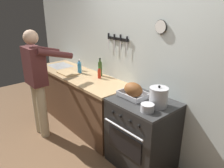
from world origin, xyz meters
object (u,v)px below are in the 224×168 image
Objects in this scene: stock_pot at (158,97)px; bottle_hot_sauce at (99,74)px; bottle_soy_sauce at (79,66)px; bottle_dish_soap at (79,67)px; person_cook at (37,78)px; cutting_board at (68,73)px; saucepan at (147,108)px; stove at (142,134)px; bottle_olive_oil at (100,68)px; roasting_pan at (133,91)px.

bottle_hot_sauce is (-1.22, 0.11, -0.04)m from stock_pot.
bottle_dish_soap reaches higher than bottle_soy_sauce.
person_cook reaches higher than bottle_soy_sauce.
bottle_hot_sauce is at bearing -0.32° from bottle_soy_sauce.
cutting_board is 0.22m from bottle_dish_soap.
saucepan is at bearing -74.78° from person_cook.
bottle_dish_soap is (-1.66, 0.21, 0.05)m from saucepan.
cutting_board is at bearing -175.43° from stove.
bottle_olive_oil is at bearing 26.68° from bottle_dish_soap.
person_cook is 1.51m from roasting_pan.
stock_pot is 1.09× the size of bottle_dish_soap.
cutting_board is (-1.40, -0.12, -0.08)m from roasting_pan.
bottle_soy_sauce is at bearing 99.98° from cutting_board.
stock_pot is 1.37× the size of bottle_soy_sauce.
saucepan is 0.81× the size of bottle_soy_sauce.
bottle_hot_sauce is (0.43, 0.08, -0.02)m from bottle_dish_soap.
person_cook reaches higher than stock_pot.
stove is at bearing -7.11° from bottle_hot_sauce.
stove is 1.74m from person_cook.
stock_pot is 0.70× the size of cutting_board.
saucepan reaches higher than stove.
bottle_soy_sauce is (-1.61, 0.13, 0.52)m from stove.
person_cook is 0.71m from bottle_dish_soap.
bottle_olive_oil is at bearing 136.40° from bottle_hot_sauce.
roasting_pan is 1.45m from bottle_soy_sauce.
saucepan is at bearing -41.06° from stove.
bottle_olive_oil is at bearing 169.07° from stove.
cutting_board is 2.01× the size of bottle_hot_sauce.
bottle_soy_sauce is 0.58m from bottle_hot_sauce.
roasting_pan reaches higher than saucepan.
bottle_olive_oil is (0.40, 0.88, 0.07)m from person_cook.
bottle_dish_soap is (0.10, 0.17, 0.09)m from cutting_board.
roasting_pan reaches higher than cutting_board.
bottle_dish_soap reaches higher than cutting_board.
stove is 0.55m from saucepan.
bottle_dish_soap is at bearing 59.09° from cutting_board.
bottle_olive_oil is (0.44, 0.34, 0.11)m from cutting_board.
person_cook is at bearing -154.21° from roasting_pan.
bottle_olive_oil is (-0.95, 0.22, 0.03)m from roasting_pan.
stock_pot reaches higher than cutting_board.
bottle_olive_oil is at bearing 163.76° from saucepan.
bottle_dish_soap is (0.15, -0.09, 0.02)m from bottle_soy_sauce.
person_cook is 1.85m from stock_pot.
cutting_board is 0.60m from bottle_hot_sauce.
bottle_hot_sauce is (-1.03, 0.13, 0.52)m from stove.
bottle_hot_sauce is (-1.22, 0.29, 0.03)m from saucepan.
stock_pot reaches higher than bottle_soy_sauce.
roasting_pan is 1.29m from bottle_dish_soap.
bottle_soy_sauce is at bearing 5.32° from person_cook.
stove is 3.91× the size of bottle_dish_soap.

